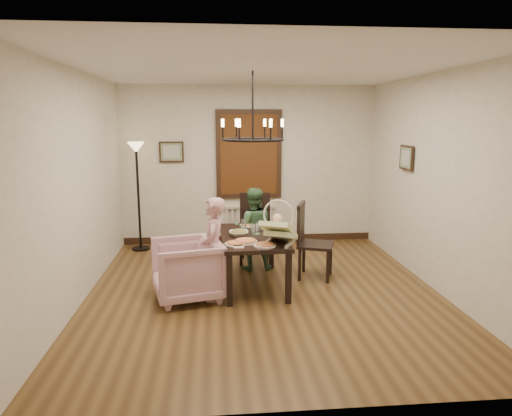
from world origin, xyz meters
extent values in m
cube|color=brown|center=(0.00, 0.00, 0.00)|extent=(4.50, 5.00, 0.01)
cube|color=white|center=(0.00, 0.00, 2.80)|extent=(4.50, 5.00, 0.01)
cube|color=silver|center=(0.00, 2.50, 1.40)|extent=(4.50, 0.01, 2.80)
cube|color=silver|center=(-2.25, 0.00, 1.40)|extent=(0.01, 5.00, 2.80)
cube|color=silver|center=(2.25, 0.00, 1.40)|extent=(0.01, 5.00, 2.80)
cube|color=black|center=(-0.12, 0.25, 0.67)|extent=(0.87, 1.50, 0.05)
cube|color=black|center=(-0.45, -0.43, 0.32)|extent=(0.07, 0.07, 0.64)
cube|color=black|center=(-0.49, 0.92, 0.32)|extent=(0.07, 0.07, 0.64)
cube|color=black|center=(0.26, -0.41, 0.32)|extent=(0.07, 0.07, 0.64)
cube|color=black|center=(0.22, 0.94, 0.32)|extent=(0.07, 0.07, 0.64)
imported|color=beige|center=(-0.97, -0.14, 0.37)|extent=(0.99, 0.97, 0.75)
imported|color=#C48A92|center=(-0.64, -0.19, 0.53)|extent=(0.30, 0.42, 1.06)
imported|color=#3F6B43|center=(-0.06, 0.95, 0.51)|extent=(0.51, 0.41, 1.02)
imported|color=white|center=(-0.31, 0.24, 0.73)|extent=(0.30, 0.30, 0.07)
cylinder|color=tan|center=(-0.24, -0.12, 0.71)|extent=(0.29, 0.29, 0.04)
cylinder|color=silver|center=(-0.11, 0.29, 0.77)|extent=(0.08, 0.08, 0.15)
cube|color=#552A11|center=(0.00, 2.46, 1.60)|extent=(1.00, 0.03, 1.40)
cube|color=black|center=(-1.35, 2.47, 1.65)|extent=(0.42, 0.03, 0.36)
cube|color=black|center=(2.21, 0.90, 1.65)|extent=(0.03, 0.42, 0.36)
torus|color=black|center=(-0.12, 0.25, 1.95)|extent=(0.80, 0.80, 0.04)
camera|label=1|loc=(-0.61, -5.60, 2.19)|focal=32.00mm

